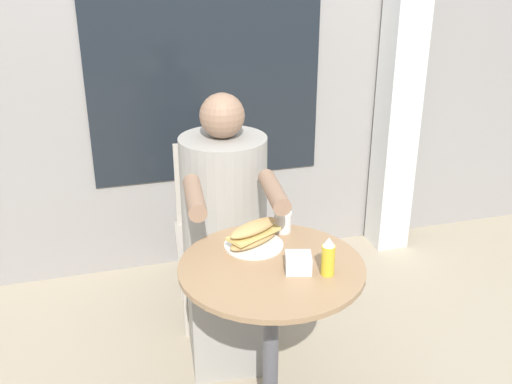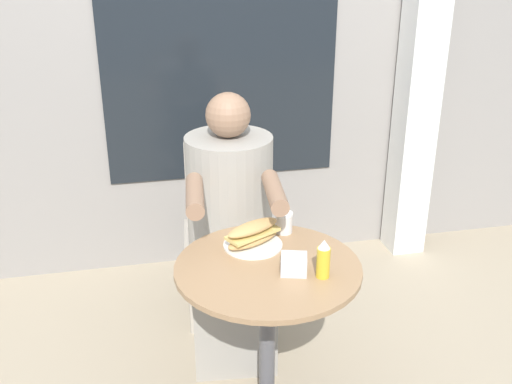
{
  "view_description": "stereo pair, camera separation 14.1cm",
  "coord_description": "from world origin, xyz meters",
  "views": [
    {
      "loc": [
        -0.57,
        -1.77,
        1.8
      ],
      "look_at": [
        0.0,
        0.2,
        0.92
      ],
      "focal_mm": 42.0,
      "sensor_mm": 36.0,
      "label": 1
    },
    {
      "loc": [
        -0.43,
        -1.8,
        1.8
      ],
      "look_at": [
        0.0,
        0.2,
        0.92
      ],
      "focal_mm": 42.0,
      "sensor_mm": 36.0,
      "label": 2
    }
  ],
  "objects": [
    {
      "name": "sandwich_on_plate",
      "position": [
        -0.02,
        0.16,
        0.76
      ],
      "size": [
        0.24,
        0.22,
        0.1
      ],
      "rotation": [
        0.0,
        0.0,
        0.49
      ],
      "color": "white",
      "rests_on": "cafe_table"
    },
    {
      "name": "drink_cup",
      "position": [
        0.12,
        0.24,
        0.76
      ],
      "size": [
        0.07,
        0.07,
        0.08
      ],
      "color": "silver",
      "rests_on": "cafe_table"
    },
    {
      "name": "condiment_bottle",
      "position": [
        0.17,
        -0.11,
        0.79
      ],
      "size": [
        0.05,
        0.05,
        0.14
      ],
      "color": "gold",
      "rests_on": "cafe_table"
    },
    {
      "name": "lattice_pillar",
      "position": [
        1.17,
        1.26,
        1.2
      ],
      "size": [
        0.2,
        0.2,
        2.4
      ],
      "color": "silver",
      "rests_on": "ground_plane"
    },
    {
      "name": "storefront_wall",
      "position": [
        0.0,
        1.42,
        1.4
      ],
      "size": [
        8.0,
        0.09,
        2.8
      ],
      "color": "gray",
      "rests_on": "ground_plane"
    },
    {
      "name": "diner_chair",
      "position": [
        -0.03,
        0.88,
        0.52
      ],
      "size": [
        0.42,
        0.42,
        0.87
      ],
      "rotation": [
        0.0,
        0.0,
        3.04
      ],
      "color": "#ADA393",
      "rests_on": "ground_plane"
    },
    {
      "name": "cafe_table",
      "position": [
        0.0,
        0.0,
        0.53
      ],
      "size": [
        0.67,
        0.67,
        0.72
      ],
      "color": "#997551",
      "rests_on": "ground_plane"
    },
    {
      "name": "seated_diner",
      "position": [
        -0.04,
        0.54,
        0.52
      ],
      "size": [
        0.43,
        0.7,
        1.21
      ],
      "rotation": [
        0.0,
        0.0,
        3.04
      ],
      "color": "gray",
      "rests_on": "ground_plane"
    },
    {
      "name": "napkin_box",
      "position": [
        0.08,
        -0.06,
        0.75
      ],
      "size": [
        0.11,
        0.11,
        0.06
      ],
      "rotation": [
        0.0,
        0.0,
        -0.28
      ],
      "color": "silver",
      "rests_on": "cafe_table"
    }
  ]
}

